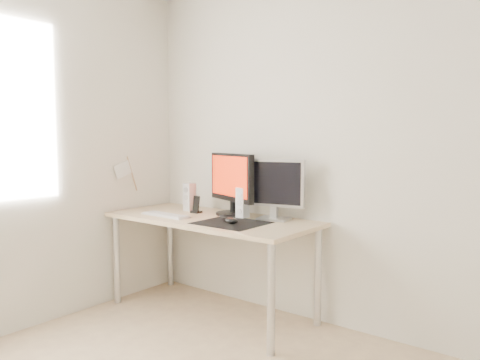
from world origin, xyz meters
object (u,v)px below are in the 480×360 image
Objects in this scene: desk at (211,228)px; main_monitor at (232,181)px; second_monitor at (274,186)px; phone_dock at (196,208)px; speaker_right at (243,203)px; speaker_left at (190,197)px; keyboard at (166,215)px; mouse at (231,221)px.

main_monitor reaches higher than desk.
phone_dock is at bearing -169.65° from second_monitor.
desk is at bearing -20.29° from phone_dock.
desk is at bearing -154.88° from second_monitor.
desk is 7.20× the size of speaker_right.
speaker_left and speaker_right have the same top height.
speaker_right reaches higher than phone_dock.
speaker_left is at bearing 97.32° from keyboard.
mouse is 0.60m from keyboard.
main_monitor is 0.42m from speaker_left.
second_monitor is 3.38× the size of phone_dock.
main_monitor is at bearing 45.51° from keyboard.
keyboard is at bearing -150.84° from desk.
second_monitor is at bearing 26.83° from keyboard.
speaker_left is 0.52× the size of keyboard.
speaker_right is at bearing 6.68° from phone_dock.
second_monitor is 1.06× the size of keyboard.
phone_dock is (-0.27, -0.11, -0.21)m from main_monitor.
desk is 0.41m from speaker_left.
main_monitor is 4.00× the size of phone_dock.
second_monitor is at bearing 5.29° from speaker_left.
phone_dock is at bearing -173.32° from speaker_right.
desk is (-0.29, 0.12, -0.10)m from mouse.
speaker_right is at bearing 33.54° from desk.
mouse is 0.46m from main_monitor.
desk is at bearing -20.88° from speaker_left.
speaker_right is (0.54, 0.00, 0.00)m from speaker_left.
speaker_right is at bearing 30.94° from keyboard.
main_monitor is 1.26× the size of keyboard.
speaker_right is at bearing -163.18° from second_monitor.
keyboard is 0.26m from phone_dock.
mouse is 0.21× the size of main_monitor.
main_monitor is at bearing 21.50° from phone_dock.
mouse is 0.41m from second_monitor.
main_monitor reaches higher than speaker_right.
keyboard is (-0.30, -0.17, 0.09)m from desk.
speaker_right is 0.43m from phone_dock.
main_monitor reaches higher than phone_dock.
desk is 7.20× the size of speaker_left.
phone_dock is at bearing 72.32° from keyboard.
speaker_left is at bearing -174.71° from second_monitor.
main_monitor is 0.36m from phone_dock.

